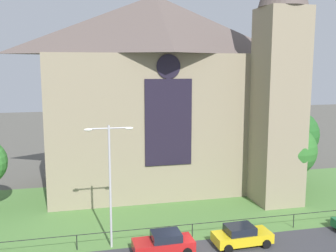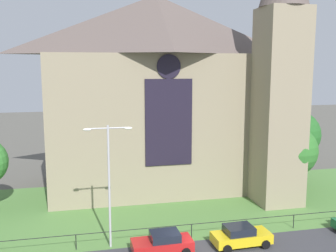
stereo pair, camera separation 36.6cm
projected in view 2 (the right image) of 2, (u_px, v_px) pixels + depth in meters
The scene contains 9 objects.
ground at pixel (159, 205), 36.55m from camera, with size 160.00×160.00×0.00m, color #56544C.
grass_verge at pixel (164, 213), 34.62m from camera, with size 120.00×20.00×0.01m, color #517F3D.
church_building at pixel (165, 91), 40.93m from camera, with size 23.20×16.20×26.00m.
iron_railing at pixel (192, 226), 29.38m from camera, with size 33.97×0.07×1.13m.
tree_right_far at pixel (295, 135), 42.80m from camera, with size 5.40×5.40×8.10m.
tree_right_near at pixel (292, 151), 37.29m from camera, with size 4.84×4.84×7.27m.
streetlamp_near at pixel (109, 172), 27.28m from camera, with size 3.37×0.26×8.84m.
parked_car_red at pixel (163, 243), 27.08m from camera, with size 4.22×2.06×1.51m.
parked_car_yellow at pixel (241, 236), 28.19m from camera, with size 4.26×2.15×1.51m.
Camera 2 is at (-6.80, -24.33, 12.90)m, focal length 41.87 mm.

